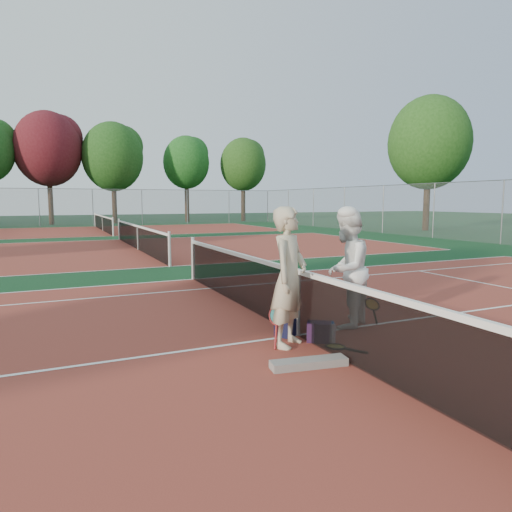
# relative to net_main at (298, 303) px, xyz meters

# --- Properties ---
(ground) EXTENTS (130.00, 130.00, 0.00)m
(ground) POSITION_rel_net_main_xyz_m (0.00, 0.00, -0.51)
(ground) COLOR black
(ground) RESTS_ON ground
(court_main) EXTENTS (23.77, 10.97, 0.01)m
(court_main) POSITION_rel_net_main_xyz_m (0.00, 0.00, -0.51)
(court_main) COLOR maroon
(court_main) RESTS_ON ground
(court_far_a) EXTENTS (23.77, 10.97, 0.01)m
(court_far_a) POSITION_rel_net_main_xyz_m (0.00, 13.50, -0.51)
(court_far_a) COLOR maroon
(court_far_a) RESTS_ON ground
(court_far_b) EXTENTS (23.77, 10.97, 0.01)m
(court_far_b) POSITION_rel_net_main_xyz_m (0.00, 27.00, -0.51)
(court_far_b) COLOR maroon
(court_far_b) RESTS_ON ground
(net_main) EXTENTS (0.10, 10.98, 1.02)m
(net_main) POSITION_rel_net_main_xyz_m (0.00, 0.00, 0.00)
(net_main) COLOR black
(net_main) RESTS_ON ground
(net_far_a) EXTENTS (0.10, 10.98, 1.02)m
(net_far_a) POSITION_rel_net_main_xyz_m (0.00, 13.50, 0.00)
(net_far_a) COLOR black
(net_far_a) RESTS_ON ground
(net_far_b) EXTENTS (0.10, 10.98, 1.02)m
(net_far_b) POSITION_rel_net_main_xyz_m (0.00, 27.00, 0.00)
(net_far_b) COLOR black
(net_far_b) RESTS_ON ground
(fence_back) EXTENTS (32.00, 0.06, 3.00)m
(fence_back) POSITION_rel_net_main_xyz_m (0.00, 34.00, 0.99)
(fence_back) COLOR slate
(fence_back) RESTS_ON ground
(player_a) EXTENTS (0.85, 0.82, 1.96)m
(player_a) POSITION_rel_net_main_xyz_m (-0.35, -0.35, 0.47)
(player_a) COLOR #BFB294
(player_a) RESTS_ON ground
(player_b) EXTENTS (1.16, 1.12, 1.89)m
(player_b) POSITION_rel_net_main_xyz_m (0.96, 0.13, 0.43)
(player_b) COLOR white
(player_b) RESTS_ON ground
(racket_red) EXTENTS (0.33, 0.32, 0.58)m
(racket_red) POSITION_rel_net_main_xyz_m (-0.53, -0.35, -0.22)
(racket_red) COLOR maroon
(racket_red) RESTS_ON ground
(racket_black_held) EXTENTS (0.46, 0.43, 0.50)m
(racket_black_held) POSITION_rel_net_main_xyz_m (1.29, -0.13, -0.26)
(racket_black_held) COLOR black
(racket_black_held) RESTS_ON ground
(racket_spare) EXTENTS (0.54, 0.65, 0.03)m
(racket_spare) POSITION_rel_net_main_xyz_m (0.19, -0.73, -0.49)
(racket_spare) COLOR black
(racket_spare) RESTS_ON ground
(sports_bag_navy) EXTENTS (0.44, 0.40, 0.29)m
(sports_bag_navy) POSITION_rel_net_main_xyz_m (-0.14, 0.08, -0.37)
(sports_bag_navy) COLOR black
(sports_bag_navy) RESTS_ON ground
(sports_bag_purple) EXTENTS (0.43, 0.40, 0.29)m
(sports_bag_purple) POSITION_rel_net_main_xyz_m (0.14, -0.39, -0.37)
(sports_bag_purple) COLOR #25102D
(sports_bag_purple) RESTS_ON ground
(net_cover_canvas) EXTENTS (0.99, 0.37, 0.10)m
(net_cover_canvas) POSITION_rel_net_main_xyz_m (-0.53, -1.22, -0.46)
(net_cover_canvas) COLOR slate
(net_cover_canvas) RESTS_ON ground
(water_bottle) EXTENTS (0.09, 0.09, 0.30)m
(water_bottle) POSITION_rel_net_main_xyz_m (0.24, -0.58, -0.36)
(water_bottle) COLOR #C9DEFF
(water_bottle) RESTS_ON ground
(tree_back_maroon) EXTENTS (5.54, 5.54, 9.63)m
(tree_back_maroon) POSITION_rel_net_main_xyz_m (-3.13, 37.58, 5.91)
(tree_back_maroon) COLOR #382314
(tree_back_maroon) RESTS_ON ground
(tree_back_3) EXTENTS (5.35, 5.35, 9.03)m
(tree_back_3) POSITION_rel_net_main_xyz_m (2.14, 37.26, 5.43)
(tree_back_3) COLOR #382314
(tree_back_3) RESTS_ON ground
(tree_back_4) EXTENTS (4.45, 4.45, 8.30)m
(tree_back_4) POSITION_rel_net_main_xyz_m (9.09, 37.91, 5.20)
(tree_back_4) COLOR #382314
(tree_back_4) RESTS_ON ground
(tree_back_5) EXTENTS (4.62, 4.62, 8.33)m
(tree_back_5) POSITION_rel_net_main_xyz_m (14.78, 37.18, 5.14)
(tree_back_5) COLOR #382314
(tree_back_5) RESTS_ON ground
(tree_right_1) EXTENTS (5.49, 5.49, 9.11)m
(tree_right_1) POSITION_rel_net_main_xyz_m (20.46, 18.07, 5.43)
(tree_right_1) COLOR #382314
(tree_right_1) RESTS_ON ground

